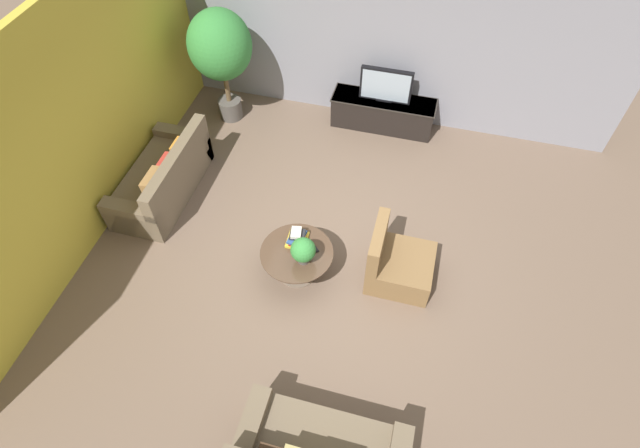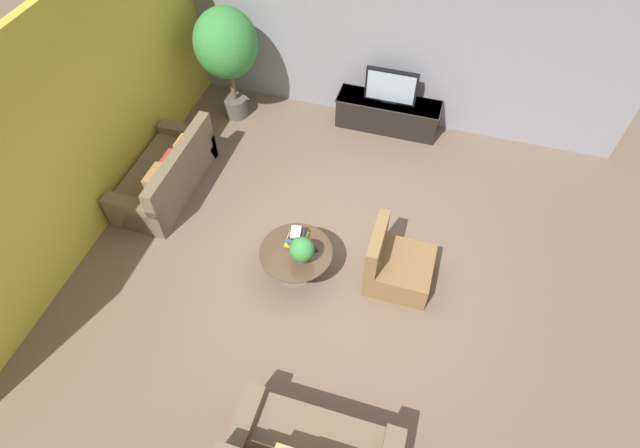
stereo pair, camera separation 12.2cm
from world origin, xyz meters
name	(u,v)px [view 2 (the right image)]	position (x,y,z in m)	size (l,w,h in m)	color
ground_plane	(330,262)	(0.00, 0.00, 0.00)	(24.00, 24.00, 0.00)	brown
back_wall_stone	(391,33)	(0.00, 3.26, 1.50)	(7.40, 0.12, 3.00)	gray
side_wall_left	(85,119)	(-3.26, 0.20, 1.50)	(0.12, 7.40, 3.00)	gold
media_console	(388,114)	(0.15, 2.94, 0.28)	(1.68, 0.50, 0.53)	black
television	(391,87)	(0.15, 2.94, 0.81)	(0.82, 0.13, 0.56)	black
coffee_table	(296,258)	(-0.37, -0.26, 0.31)	(0.92, 0.92, 0.44)	#756656
couch_by_wall	(167,176)	(-2.66, 0.60, 0.29)	(0.84, 1.78, 0.84)	brown
armchair_wicker	(396,266)	(0.86, 0.01, 0.27)	(0.80, 0.76, 0.86)	brown
potted_palm_tall	(226,47)	(-2.39, 2.53, 1.29)	(0.98, 0.98, 1.90)	#514C47
potted_plant_tabletop	(302,250)	(-0.26, -0.36, 0.66)	(0.31, 0.31, 0.38)	#514C47
book_stack	(297,237)	(-0.42, -0.09, 0.52)	(0.26, 0.30, 0.19)	gold
remote_black	(314,247)	(-0.18, -0.14, 0.45)	(0.04, 0.16, 0.02)	black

